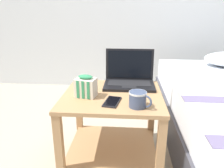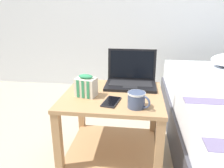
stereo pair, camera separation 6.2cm
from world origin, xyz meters
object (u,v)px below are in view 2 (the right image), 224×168
Objects in this scene: laptop at (131,78)px; snack_bag at (86,86)px; cell_phone at (111,102)px; mug_front_left at (137,99)px.

snack_bag is at bearing -137.59° from laptop.
snack_bag is 0.85× the size of cell_phone.
laptop is 2.78× the size of mug_front_left.
laptop is 2.51× the size of snack_bag.
mug_front_left is 0.33m from snack_bag.
laptop reaches higher than mug_front_left.
cell_phone is at bearing 161.48° from mug_front_left.
cell_phone is (-0.14, 0.05, -0.04)m from mug_front_left.
snack_bag is (-0.31, 0.13, 0.01)m from mug_front_left.
laptop is 0.37m from mug_front_left.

